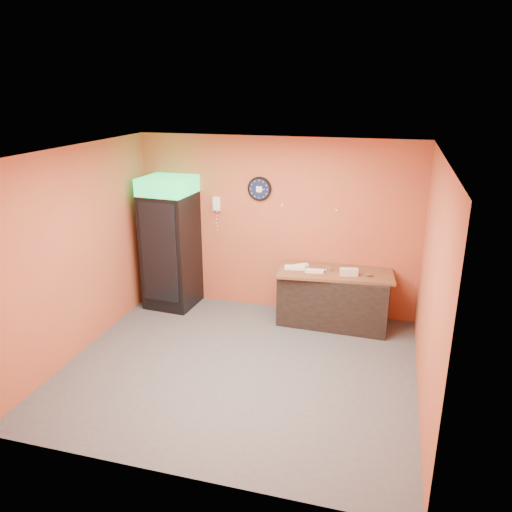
% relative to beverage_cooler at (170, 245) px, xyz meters
% --- Properties ---
extents(floor, '(4.50, 4.50, 0.00)m').
position_rel_beverage_cooler_xyz_m(floor, '(1.67, -1.60, -1.06)').
color(floor, '#47474C').
rests_on(floor, ground).
extents(back_wall, '(4.50, 0.02, 2.80)m').
position_rel_beverage_cooler_xyz_m(back_wall, '(1.67, 0.40, 0.34)').
color(back_wall, '#B35C32').
rests_on(back_wall, floor).
extents(left_wall, '(0.02, 4.00, 2.80)m').
position_rel_beverage_cooler_xyz_m(left_wall, '(-0.58, -1.60, 0.34)').
color(left_wall, '#B35C32').
rests_on(left_wall, floor).
extents(right_wall, '(0.02, 4.00, 2.80)m').
position_rel_beverage_cooler_xyz_m(right_wall, '(3.92, -1.60, 0.34)').
color(right_wall, '#B35C32').
rests_on(right_wall, floor).
extents(ceiling, '(4.50, 4.00, 0.02)m').
position_rel_beverage_cooler_xyz_m(ceiling, '(1.67, -1.60, 1.74)').
color(ceiling, white).
rests_on(ceiling, back_wall).
extents(beverage_cooler, '(0.81, 0.82, 2.17)m').
position_rel_beverage_cooler_xyz_m(beverage_cooler, '(0.00, 0.00, 0.00)').
color(beverage_cooler, black).
rests_on(beverage_cooler, floor).
extents(prep_counter, '(1.67, 0.78, 0.82)m').
position_rel_beverage_cooler_xyz_m(prep_counter, '(2.69, 0.03, -0.65)').
color(prep_counter, black).
rests_on(prep_counter, floor).
extents(wall_clock, '(0.38, 0.06, 0.38)m').
position_rel_beverage_cooler_xyz_m(wall_clock, '(1.41, 0.37, 0.93)').
color(wall_clock, black).
rests_on(wall_clock, back_wall).
extents(wall_phone, '(0.12, 0.11, 0.22)m').
position_rel_beverage_cooler_xyz_m(wall_phone, '(0.70, 0.35, 0.65)').
color(wall_phone, white).
rests_on(wall_phone, back_wall).
extents(butcher_paper, '(1.78, 0.92, 0.04)m').
position_rel_beverage_cooler_xyz_m(butcher_paper, '(2.69, 0.03, -0.21)').
color(butcher_paper, brown).
rests_on(butcher_paper, prep_counter).
extents(sub_roll_stack, '(0.28, 0.15, 0.11)m').
position_rel_beverage_cooler_xyz_m(sub_roll_stack, '(2.90, -0.10, -0.14)').
color(sub_roll_stack, beige).
rests_on(sub_roll_stack, butcher_paper).
extents(wrapped_sandwich_left, '(0.32, 0.17, 0.04)m').
position_rel_beverage_cooler_xyz_m(wrapped_sandwich_left, '(2.08, -0.03, -0.17)').
color(wrapped_sandwich_left, white).
rests_on(wrapped_sandwich_left, butcher_paper).
extents(wrapped_sandwich_mid, '(0.29, 0.14, 0.04)m').
position_rel_beverage_cooler_xyz_m(wrapped_sandwich_mid, '(2.39, -0.10, -0.17)').
color(wrapped_sandwich_mid, white).
rests_on(wrapped_sandwich_mid, butcher_paper).
extents(wrapped_sandwich_right, '(0.26, 0.23, 0.04)m').
position_rel_beverage_cooler_xyz_m(wrapped_sandwich_right, '(2.15, 0.09, -0.18)').
color(wrapped_sandwich_right, white).
rests_on(wrapped_sandwich_right, butcher_paper).
extents(kitchen_tool, '(0.06, 0.06, 0.06)m').
position_rel_beverage_cooler_xyz_m(kitchen_tool, '(2.59, 0.01, -0.16)').
color(kitchen_tool, silver).
rests_on(kitchen_tool, butcher_paper).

